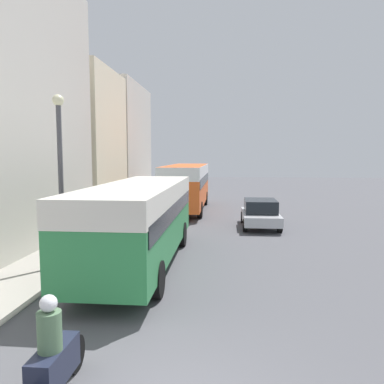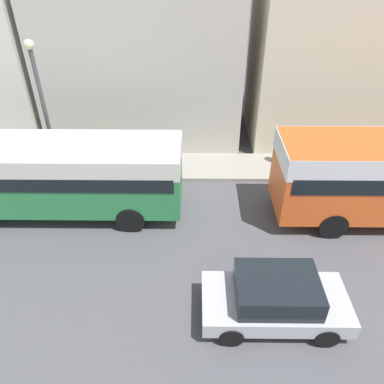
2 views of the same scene
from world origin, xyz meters
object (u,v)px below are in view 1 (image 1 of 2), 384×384
(bus_following, at_px, (187,181))
(car_crossing, at_px, (260,213))
(pedestrian_near_curb, at_px, (121,201))
(bus_lead, at_px, (140,212))
(motorcycle_behind_lead, at_px, (53,360))

(bus_following, height_order, car_crossing, bus_following)
(pedestrian_near_curb, bearing_deg, bus_following, 47.47)
(car_crossing, bearing_deg, bus_lead, -122.97)
(bus_following, bearing_deg, pedestrian_near_curb, -132.53)
(motorcycle_behind_lead, relative_size, pedestrian_near_curb, 1.22)
(bus_following, relative_size, pedestrian_near_curb, 5.41)
(bus_lead, distance_m, pedestrian_near_curb, 9.67)
(bus_following, xyz_separation_m, motorcycle_behind_lead, (0.05, -20.09, -1.33))
(bus_lead, bearing_deg, pedestrian_near_curb, 109.85)
(bus_lead, relative_size, motorcycle_behind_lead, 4.12)
(bus_lead, height_order, car_crossing, bus_lead)
(bus_lead, bearing_deg, bus_following, 88.88)
(bus_lead, xyz_separation_m, bus_following, (0.25, 12.91, 0.17))
(bus_following, bearing_deg, motorcycle_behind_lead, -89.86)
(motorcycle_behind_lead, xyz_separation_m, pedestrian_near_curb, (-3.58, 16.25, 0.40))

